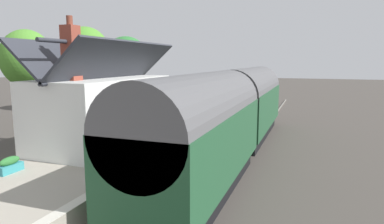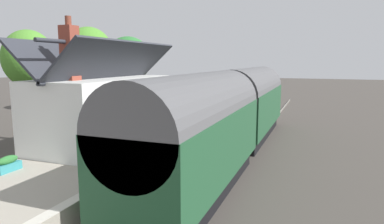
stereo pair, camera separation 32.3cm
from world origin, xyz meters
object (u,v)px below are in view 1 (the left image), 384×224
Objects in this scene: station_building at (105,107)px; tree_behind_building at (27,60)px; planter_by_door at (10,165)px; station_sign_board at (215,97)px; train at (232,112)px; tree_mid_background at (126,59)px; bench_by_lamp at (210,103)px; planter_edge_near at (216,109)px; bench_platform_end at (183,112)px; tree_far_right at (86,51)px; planter_corner_building at (166,112)px.

station_building is 7.03m from tree_behind_building.
station_sign_board is at bearing -11.70° from planter_by_door.
tree_mid_background reaches higher than train.
train is 6.08m from station_building.
bench_by_lamp is at bearing 22.95° from train.
planter_by_door is at bearing 168.30° from station_sign_board.
train is at bearing -36.63° from planter_by_door.
train is 7.16m from planter_edge_near.
tree_far_right is (6.61, 12.37, 4.17)m from bench_platform_end.
bench_platform_end is 0.22× the size of tree_behind_building.
station_sign_board is at bearing -105.44° from tree_far_right.
tree_behind_building is (-7.85, 8.90, 2.63)m from station_sign_board.
train is at bearing -84.80° from tree_behind_building.
tree_behind_building is (-7.66, 9.02, 3.41)m from planter_edge_near.
planter_corner_building is 8.81m from tree_behind_building.
planter_by_door is (-7.81, 5.81, -0.97)m from train.
tree_mid_background is at bearing 60.11° from planter_corner_building.
station_sign_board is at bearing 32.06° from planter_edge_near.
planter_edge_near is 0.52× the size of station_sign_board.
tree_far_right is (1.61, 12.73, 4.17)m from bench_by_lamp.
planter_corner_building is 0.12× the size of tree_mid_background.
planter_corner_building is 13.56m from tree_far_right.
bench_by_lamp is at bearing 25.44° from planter_edge_near.
bench_by_lamp is at bearing -68.92° from tree_mid_background.
tree_far_right is (3.98, 13.86, 4.24)m from planter_edge_near.
station_sign_board is (2.82, -1.37, 0.71)m from bench_platform_end.
bench_platform_end is at bearing 154.12° from station_sign_board.
planter_by_door is (-4.83, 0.52, -1.37)m from station_building.
train is at bearing -133.66° from bench_platform_end.
train is 12.16m from tree_mid_background.
tree_far_right is 7.80m from tree_mid_background.
tree_behind_building is at bearing 141.80° from bench_by_lamp.
station_building is at bearing -6.20° from planter_by_door.
bench_platform_end is 1.26m from planter_corner_building.
bench_by_lamp is 2.51m from station_sign_board.
planter_edge_near is at bearing 22.03° from train.
station_building reaches higher than planter_corner_building.
tree_mid_background reaches higher than planter_by_door.
station_sign_board is (14.59, -3.02, 0.93)m from planter_by_door.
train is 24.91× the size of planter_corner_building.
tree_far_right is 12.63m from tree_behind_building.
station_building reaches higher than planter_by_door.
tree_far_right reaches higher than planter_edge_near.
station_building is at bearing -140.34° from tree_far_right.
bench_by_lamp is 0.18× the size of tree_far_right.
station_sign_board is 7.54m from tree_mid_background.
tree_mid_background is at bearing 89.69° from planter_edge_near.
bench_platform_end is at bearing -95.47° from planter_corner_building.
station_building is at bearing -106.67° from tree_behind_building.
station_sign_board is at bearing -25.88° from bench_platform_end.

